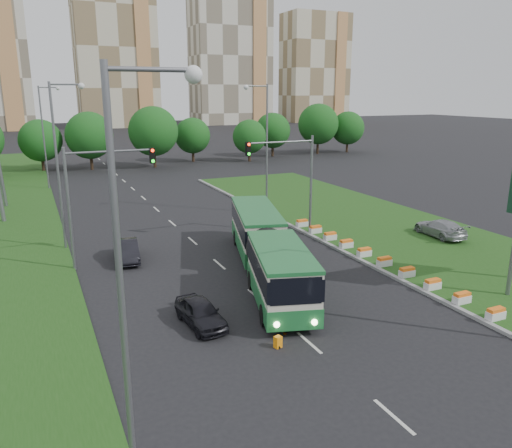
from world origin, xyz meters
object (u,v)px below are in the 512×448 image
pedestrian (283,315)px  traffic_mast_left (94,187)px  car_left_near (201,313)px  traffic_mast_median (294,170)px  shopping_trolley (278,342)px  car_left_far (127,251)px  articulated_bus (262,248)px  car_median (440,228)px

pedestrian → traffic_mast_left: bearing=20.7°
traffic_mast_left → car_left_near: (3.37, -11.15, -4.68)m
traffic_mast_median → pedestrian: 17.45m
traffic_mast_median → pedestrian: bearing=-120.0°
traffic_mast_median → shopping_trolley: 19.02m
car_left_far → pedestrian: size_ratio=2.30×
articulated_bus → car_left_near: (-5.85, -5.21, -1.10)m
shopping_trolley → car_left_near: bearing=109.8°
traffic_mast_median → traffic_mast_left: size_ratio=1.00×
car_left_far → traffic_mast_median: bearing=8.9°
articulated_bus → car_left_far: (-7.35, 6.37, -1.07)m
articulated_bus → shopping_trolley: articulated_bus is taller
articulated_bus → car_left_far: 9.78m
articulated_bus → traffic_mast_median: bearing=65.9°
traffic_mast_median → traffic_mast_left: bearing=-176.2°
car_left_near → pedestrian: 4.16m
shopping_trolley → articulated_bus: bearing=54.7°
car_median → shopping_trolley: car_median is taller
car_median → pedestrian: size_ratio=2.56×
traffic_mast_left → shopping_trolley: 16.70m
traffic_mast_median → articulated_bus: (-5.93, -6.94, -3.58)m
traffic_mast_left → car_left_far: size_ratio=1.88×
car_left_far → pedestrian: pedestrian is taller
traffic_mast_median → car_median: size_ratio=1.69×
articulated_bus → car_median: articulated_bus is taller
car_median → shopping_trolley: bearing=31.2°
traffic_mast_left → articulated_bus: size_ratio=0.46×
pedestrian → shopping_trolley: 1.60m
traffic_mast_median → car_left_far: size_ratio=1.88×
car_left_far → shopping_trolley: car_left_far is taller
traffic_mast_median → car_left_near: size_ratio=2.04×
car_left_far → shopping_trolley: 15.74m
traffic_mast_left → pedestrian: bearing=-63.7°
articulated_bus → shopping_trolley: bearing=-94.4°
articulated_bus → car_left_far: bearing=155.5°
articulated_bus → traffic_mast_left: bearing=163.7°
traffic_mast_median → pedestrian: size_ratio=4.32×
articulated_bus → pedestrian: articulated_bus is taller
traffic_mast_left → articulated_bus: (9.22, -5.94, -3.58)m
car_median → articulated_bus: bearing=8.8°
traffic_mast_median → shopping_trolley: traffic_mast_median is taller
traffic_mast_median → articulated_bus: size_ratio=0.46×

